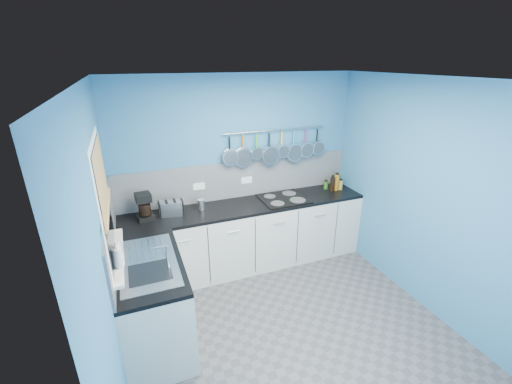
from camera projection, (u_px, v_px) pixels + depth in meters
floor at (286, 323)px, 3.61m from camera, size 3.20×3.00×0.02m
ceiling at (296, 78)px, 2.67m from camera, size 3.20×3.00×0.02m
wall_back at (239, 172)px, 4.44m from camera, size 3.20×0.02×2.50m
wall_front at (415, 333)px, 1.83m from camera, size 3.20×0.02×2.50m
wall_left at (105, 253)px, 2.59m from camera, size 0.02×3.00×2.50m
wall_right at (420, 195)px, 3.69m from camera, size 0.02×3.00×2.50m
backsplash_back at (239, 179)px, 4.46m from camera, size 3.20×0.02×0.50m
backsplash_left at (111, 229)px, 3.15m from camera, size 0.02×1.80×0.50m
cabinet_run_back at (247, 236)px, 4.48m from camera, size 3.20×0.60×0.86m
worktop_back at (247, 206)px, 4.31m from camera, size 3.20×0.60×0.04m
cabinet_run_left at (154, 303)px, 3.26m from camera, size 0.60×1.20×0.86m
worktop_left at (149, 264)px, 3.09m from camera, size 0.60×1.20×0.04m
window_frame at (104, 202)px, 2.75m from camera, size 0.01×1.00×1.10m
window_glass at (105, 202)px, 2.75m from camera, size 0.01×0.90×1.00m
bamboo_blind at (101, 176)px, 2.67m from camera, size 0.01×0.90×0.55m
window_sill at (117, 255)px, 2.95m from camera, size 0.10×0.98×0.03m
sink_unit at (148, 262)px, 3.08m from camera, size 0.50×0.95×0.01m
mixer_tap at (167, 257)px, 2.94m from camera, size 0.12×0.08×0.26m
socket_left at (199, 186)px, 4.27m from camera, size 0.15×0.01×0.09m
socket_right at (247, 180)px, 4.49m from camera, size 0.15×0.01×0.09m
pot_rail at (275, 130)px, 4.36m from camera, size 1.45×0.02×0.02m
soap_bottle_a at (117, 254)px, 2.72m from camera, size 0.11×0.11×0.24m
soap_bottle_b at (118, 248)px, 2.87m from camera, size 0.09×0.09×0.17m
paper_towel at (143, 206)px, 3.92m from camera, size 0.13×0.13×0.27m
coffee_maker at (144, 207)px, 3.86m from camera, size 0.20×0.22×0.32m
toaster at (171, 208)px, 4.00m from camera, size 0.29×0.20×0.17m
canister at (201, 205)px, 4.14m from camera, size 0.10×0.10×0.13m
hob at (284, 199)px, 4.47m from camera, size 0.61×0.54×0.01m
pan_0 at (230, 150)px, 4.21m from camera, size 0.21×0.07×0.40m
pan_1 at (243, 150)px, 4.28m from camera, size 0.26×0.05×0.45m
pan_2 at (256, 146)px, 4.33m from camera, size 0.17×0.08×0.36m
pan_3 at (269, 147)px, 4.41m from camera, size 0.25×0.10×0.44m
pan_4 at (282, 144)px, 4.45m from camera, size 0.18×0.09×0.37m
pan_5 at (294, 145)px, 4.53m from camera, size 0.25×0.09×0.44m
pan_6 at (305, 142)px, 4.58m from camera, size 0.21×0.09×0.40m
pan_7 at (317, 141)px, 4.64m from camera, size 0.19×0.09×0.38m
condiment_0 at (338, 182)px, 4.86m from camera, size 0.05×0.05×0.16m
condiment_1 at (333, 182)px, 4.83m from camera, size 0.06×0.06×0.17m
condiment_2 at (326, 185)px, 4.81m from camera, size 0.06×0.06×0.11m
condiment_3 at (341, 185)px, 4.78m from camera, size 0.06×0.06×0.14m
condiment_4 at (336, 182)px, 4.74m from camera, size 0.07×0.07×0.23m
condiment_5 at (332, 184)px, 4.71m from camera, size 0.07×0.07×0.20m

